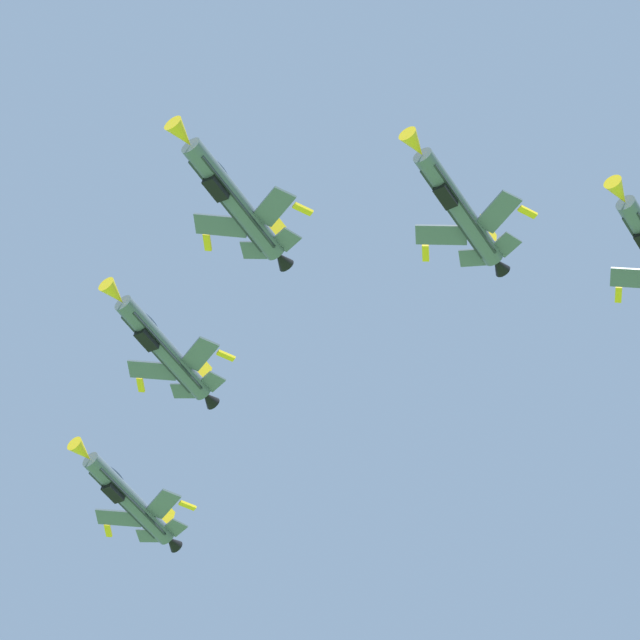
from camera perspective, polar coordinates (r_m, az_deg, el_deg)
name	(u,v)px	position (r m, az deg, el deg)	size (l,w,h in m)	color
fighter_jet_lead	(232,198)	(125.39, -3.14, 4.37)	(11.93, 13.44, 4.45)	#4C5666
fighter_jet_left_wing	(457,206)	(129.64, 4.91, 4.08)	(12.02, 13.44, 4.38)	#4C5666
fighter_jet_right_wing	(162,347)	(138.93, -5.64, -0.94)	(11.97, 13.44, 4.38)	#4C5666
fighter_jet_right_outer	(128,497)	(149.66, -6.86, -6.28)	(11.99, 13.44, 4.39)	#4C5666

